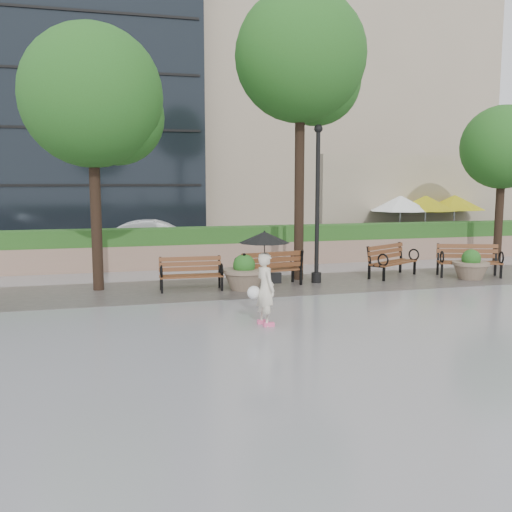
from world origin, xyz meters
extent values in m
plane|color=gray|center=(0.00, 0.00, 0.00)|extent=(100.00, 100.00, 0.00)
cube|color=#383330|center=(0.00, 3.00, 0.01)|extent=(28.00, 3.20, 0.01)
cube|color=#92705E|center=(0.00, 7.00, 0.40)|extent=(24.00, 0.80, 0.80)
cube|color=#1A4C19|center=(0.00, 7.00, 1.08)|extent=(24.00, 0.75, 0.55)
cube|color=tan|center=(9.50, 10.00, 2.00)|extent=(10.00, 0.60, 4.00)
cube|color=#1A4C19|center=(9.00, 7.80, 0.45)|extent=(8.00, 0.50, 0.90)
cube|color=black|center=(0.00, 11.00, 0.00)|extent=(40.00, 7.00, 0.00)
cube|color=tan|center=(10.00, 23.00, 10.00)|extent=(18.00, 10.00, 20.00)
cube|color=brown|center=(-1.92, 2.78, 0.41)|extent=(1.68, 0.57, 0.05)
cube|color=brown|center=(-1.91, 3.04, 0.69)|extent=(1.67, 0.18, 0.39)
cube|color=black|center=(-1.92, 2.81, 0.21)|extent=(1.69, 0.66, 0.43)
torus|color=black|center=(-2.71, 2.65, 0.57)|extent=(0.06, 0.34, 0.34)
torus|color=black|center=(-1.14, 2.58, 0.57)|extent=(0.06, 0.34, 0.34)
cube|color=brown|center=(0.26, 2.99, 0.45)|extent=(1.90, 0.81, 0.05)
cube|color=brown|center=(0.30, 2.70, 0.77)|extent=(1.84, 0.39, 0.43)
cube|color=black|center=(0.27, 2.96, 0.23)|extent=(1.91, 0.91, 0.47)
torus|color=black|center=(1.09, 3.30, 0.63)|extent=(0.11, 0.38, 0.38)
torus|color=black|center=(-0.62, 3.04, 0.63)|extent=(0.11, 0.38, 0.38)
cube|color=brown|center=(4.33, 3.41, 0.44)|extent=(1.85, 1.37, 0.05)
cube|color=brown|center=(4.19, 3.65, 0.76)|extent=(1.64, 1.00, 0.43)
cube|color=black|center=(4.32, 3.43, 0.23)|extent=(1.90, 1.46, 0.46)
torus|color=black|center=(3.67, 2.83, 0.63)|extent=(0.23, 0.35, 0.37)
torus|color=black|center=(5.17, 3.67, 0.63)|extent=(0.23, 0.35, 0.37)
cube|color=brown|center=(6.55, 2.80, 0.45)|extent=(1.91, 1.12, 0.05)
cube|color=brown|center=(6.64, 3.07, 0.76)|extent=(1.77, 0.72, 0.43)
cube|color=black|center=(6.56, 2.83, 0.23)|extent=(1.95, 1.22, 0.47)
torus|color=black|center=(5.67, 2.91, 0.63)|extent=(0.17, 0.37, 0.38)
torus|color=black|center=(7.30, 2.34, 0.63)|extent=(0.17, 0.37, 0.38)
cylinder|color=#7F6B56|center=(-0.53, 2.60, 0.51)|extent=(1.15, 1.15, 0.09)
sphere|color=#244A15|center=(-0.53, 2.60, 0.67)|extent=(0.59, 0.59, 0.59)
cylinder|color=#7F6B56|center=(6.37, 2.48, 0.47)|extent=(1.06, 1.06, 0.09)
sphere|color=#244A15|center=(6.37, 2.48, 0.62)|extent=(0.55, 0.55, 0.55)
cylinder|color=black|center=(1.72, 3.08, 2.14)|extent=(0.12, 0.12, 4.28)
cylinder|color=black|center=(1.72, 3.08, 0.15)|extent=(0.28, 0.28, 0.30)
sphere|color=black|center=(1.72, 3.08, 4.33)|extent=(0.24, 0.24, 0.24)
cylinder|color=black|center=(-4.30, 3.56, 2.36)|extent=(0.28, 0.28, 4.72)
sphere|color=#244A15|center=(-4.30, 3.56, 5.05)|extent=(3.65, 3.65, 3.65)
sphere|color=#244A15|center=(-3.70, 3.86, 4.58)|extent=(2.55, 2.55, 2.55)
cylinder|color=black|center=(1.40, 3.73, 2.98)|extent=(0.28, 0.28, 5.96)
sphere|color=#244A15|center=(1.40, 3.73, 6.39)|extent=(3.71, 3.71, 3.71)
sphere|color=#244A15|center=(2.00, 4.03, 5.79)|extent=(2.60, 2.60, 2.60)
cylinder|color=black|center=(9.19, 4.96, 1.89)|extent=(0.28, 0.28, 3.78)
sphere|color=#244A15|center=(9.19, 4.96, 4.05)|extent=(2.84, 2.84, 2.84)
sphere|color=#244A15|center=(9.79, 5.26, 3.67)|extent=(1.99, 1.99, 1.99)
cylinder|color=black|center=(7.50, 8.77, 0.05)|extent=(0.40, 0.40, 0.10)
cylinder|color=#99999E|center=(7.50, 8.77, 1.10)|extent=(0.06, 0.06, 2.20)
cone|color=white|center=(7.50, 8.77, 2.00)|extent=(2.50, 2.50, 0.60)
cylinder|color=black|center=(8.61, 8.71, 0.05)|extent=(0.40, 0.40, 0.10)
cylinder|color=#99999E|center=(8.61, 8.71, 1.10)|extent=(0.06, 0.06, 2.20)
cone|color=yellow|center=(8.61, 8.71, 2.00)|extent=(2.50, 2.50, 0.60)
cylinder|color=black|center=(10.20, 9.08, 0.05)|extent=(0.40, 0.40, 0.10)
cylinder|color=#99999E|center=(10.20, 9.08, 1.10)|extent=(0.06, 0.06, 2.20)
cone|color=yellow|center=(10.20, 9.08, 2.00)|extent=(2.50, 2.50, 0.60)
imported|color=white|center=(-2.11, 10.55, 0.68)|extent=(4.32, 2.07, 1.37)
imported|color=#EDE2C7|center=(-1.01, -1.18, 0.79)|extent=(0.51, 0.65, 1.58)
cube|color=#F2598C|center=(-1.04, -1.06, 0.04)|extent=(0.14, 0.23, 0.08)
cube|color=#F2598C|center=(-0.98, -1.31, 0.04)|extent=(0.14, 0.23, 0.08)
cube|color=black|center=(-0.81, -1.08, 0.94)|extent=(0.16, 0.31, 0.22)
sphere|color=white|center=(-1.21, -1.00, 0.64)|extent=(0.28, 0.28, 0.28)
cylinder|color=black|center=(-1.02, -1.13, 1.38)|extent=(0.02, 0.02, 0.84)
cone|color=black|center=(-1.02, -1.13, 1.78)|extent=(1.03, 1.03, 0.22)
camera|label=1|loc=(-4.11, -12.01, 2.89)|focal=40.00mm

